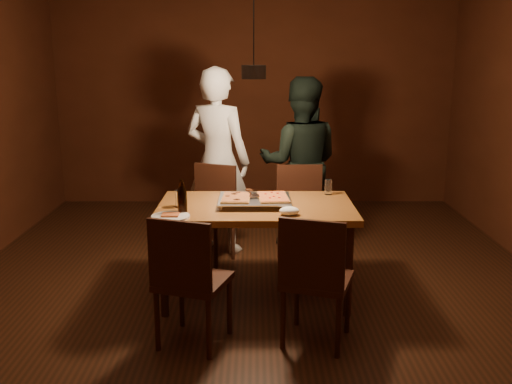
{
  "coord_description": "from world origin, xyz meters",
  "views": [
    {
      "loc": [
        0.01,
        -4.28,
        1.86
      ],
      "look_at": [
        0.02,
        -0.03,
        0.85
      ],
      "focal_mm": 40.0,
      "sensor_mm": 36.0,
      "label": 1
    }
  ],
  "objects_px": {
    "chair_near_right": "(315,269)",
    "plate_slice": "(170,216)",
    "diner_dark": "(300,163)",
    "pendant_lamp": "(254,71)",
    "beer_bottle_b": "(182,196)",
    "diner_white": "(218,161)",
    "pizza_tray": "(255,201)",
    "chair_near_left": "(188,270)",
    "chair_far_left": "(210,205)",
    "dining_table": "(256,214)",
    "beer_bottle_a": "(183,198)",
    "chair_far_right": "(300,205)"
  },
  "relations": [
    {
      "from": "dining_table",
      "to": "chair_far_left",
      "type": "bearing_deg",
      "value": 117.06
    },
    {
      "from": "chair_near_left",
      "to": "pizza_tray",
      "type": "xyz_separation_m",
      "value": [
        0.43,
        0.85,
        0.24
      ]
    },
    {
      "from": "dining_table",
      "to": "pendant_lamp",
      "type": "height_order",
      "value": "pendant_lamp"
    },
    {
      "from": "chair_near_right",
      "to": "diner_white",
      "type": "relative_size",
      "value": 0.3
    },
    {
      "from": "pizza_tray",
      "to": "beer_bottle_b",
      "type": "height_order",
      "value": "beer_bottle_b"
    },
    {
      "from": "pizza_tray",
      "to": "chair_near_right",
      "type": "bearing_deg",
      "value": -59.7
    },
    {
      "from": "dining_table",
      "to": "diner_white",
      "type": "xyz_separation_m",
      "value": [
        -0.36,
        1.12,
        0.21
      ]
    },
    {
      "from": "chair_far_left",
      "to": "diner_dark",
      "type": "bearing_deg",
      "value": -129.51
    },
    {
      "from": "pizza_tray",
      "to": "plate_slice",
      "type": "relative_size",
      "value": 2.02
    },
    {
      "from": "diner_white",
      "to": "chair_near_right",
      "type": "bearing_deg",
      "value": 134.38
    },
    {
      "from": "chair_near_right",
      "to": "diner_dark",
      "type": "xyz_separation_m",
      "value": [
        0.06,
        2.09,
        0.3
      ]
    },
    {
      "from": "chair_near_right",
      "to": "plate_slice",
      "type": "distance_m",
      "value": 1.1
    },
    {
      "from": "chair_near_right",
      "to": "dining_table",
      "type": "bearing_deg",
      "value": 133.02
    },
    {
      "from": "chair_near_right",
      "to": "pizza_tray",
      "type": "height_order",
      "value": "chair_near_right"
    },
    {
      "from": "beer_bottle_a",
      "to": "plate_slice",
      "type": "bearing_deg",
      "value": -124.9
    },
    {
      "from": "diner_dark",
      "to": "pizza_tray",
      "type": "bearing_deg",
      "value": 76.36
    },
    {
      "from": "chair_near_right",
      "to": "diner_white",
      "type": "distance_m",
      "value": 2.11
    },
    {
      "from": "chair_far_left",
      "to": "chair_far_right",
      "type": "xyz_separation_m",
      "value": [
        0.82,
        -0.03,
        0.0
      ]
    },
    {
      "from": "diner_dark",
      "to": "chair_near_right",
      "type": "bearing_deg",
      "value": 94.26
    },
    {
      "from": "chair_far_right",
      "to": "beer_bottle_b",
      "type": "xyz_separation_m",
      "value": [
        -0.95,
        -1.0,
        0.34
      ]
    },
    {
      "from": "plate_slice",
      "to": "chair_near_right",
      "type": "bearing_deg",
      "value": -25.01
    },
    {
      "from": "chair_near_right",
      "to": "beer_bottle_b",
      "type": "height_order",
      "value": "beer_bottle_b"
    },
    {
      "from": "plate_slice",
      "to": "pendant_lamp",
      "type": "xyz_separation_m",
      "value": [
        0.59,
        0.4,
        1.0
      ]
    },
    {
      "from": "beer_bottle_b",
      "to": "plate_slice",
      "type": "relative_size",
      "value": 0.9
    },
    {
      "from": "chair_near_right",
      "to": "diner_dark",
      "type": "bearing_deg",
      "value": 106.89
    },
    {
      "from": "pizza_tray",
      "to": "beer_bottle_b",
      "type": "distance_m",
      "value": 0.59
    },
    {
      "from": "diner_dark",
      "to": "pendant_lamp",
      "type": "bearing_deg",
      "value": 75.91
    },
    {
      "from": "chair_near_right",
      "to": "chair_far_right",
      "type": "bearing_deg",
      "value": 107.45
    },
    {
      "from": "chair_near_left",
      "to": "chair_near_right",
      "type": "xyz_separation_m",
      "value": [
        0.81,
        0.02,
        0.0
      ]
    },
    {
      "from": "chair_far_right",
      "to": "plate_slice",
      "type": "xyz_separation_m",
      "value": [
        -1.01,
        -1.15,
        0.22
      ]
    },
    {
      "from": "pizza_tray",
      "to": "diner_dark",
      "type": "height_order",
      "value": "diner_dark"
    },
    {
      "from": "dining_table",
      "to": "chair_near_right",
      "type": "xyz_separation_m",
      "value": [
        0.37,
        -0.82,
        -0.14
      ]
    },
    {
      "from": "dining_table",
      "to": "pizza_tray",
      "type": "height_order",
      "value": "pizza_tray"
    },
    {
      "from": "beer_bottle_a",
      "to": "diner_white",
      "type": "relative_size",
      "value": 0.14
    },
    {
      "from": "dining_table",
      "to": "plate_slice",
      "type": "bearing_deg",
      "value": -148.93
    },
    {
      "from": "chair_near_left",
      "to": "beer_bottle_a",
      "type": "xyz_separation_m",
      "value": [
        -0.09,
        0.58,
        0.33
      ]
    },
    {
      "from": "dining_table",
      "to": "diner_dark",
      "type": "distance_m",
      "value": 1.35
    },
    {
      "from": "chair_near_right",
      "to": "plate_slice",
      "type": "relative_size",
      "value": 1.95
    },
    {
      "from": "pizza_tray",
      "to": "beer_bottle_b",
      "type": "relative_size",
      "value": 2.25
    },
    {
      "from": "chair_near_right",
      "to": "diner_white",
      "type": "bearing_deg",
      "value": 129.39
    },
    {
      "from": "chair_far_left",
      "to": "diner_white",
      "type": "bearing_deg",
      "value": -77.36
    },
    {
      "from": "beer_bottle_b",
      "to": "chair_near_right",
      "type": "bearing_deg",
      "value": -33.39
    },
    {
      "from": "diner_dark",
      "to": "diner_white",
      "type": "bearing_deg",
      "value": 16.57
    },
    {
      "from": "chair_far_left",
      "to": "chair_near_right",
      "type": "bearing_deg",
      "value": 138.28
    },
    {
      "from": "chair_near_right",
      "to": "pendant_lamp",
      "type": "bearing_deg",
      "value": 133.15
    },
    {
      "from": "pizza_tray",
      "to": "beer_bottle_b",
      "type": "bearing_deg",
      "value": -150.7
    },
    {
      "from": "beer_bottle_b",
      "to": "diner_dark",
      "type": "height_order",
      "value": "diner_dark"
    },
    {
      "from": "chair_far_left",
      "to": "beer_bottle_b",
      "type": "bearing_deg",
      "value": 105.67
    },
    {
      "from": "chair_near_right",
      "to": "plate_slice",
      "type": "height_order",
      "value": "chair_near_right"
    },
    {
      "from": "diner_dark",
      "to": "plate_slice",
      "type": "bearing_deg",
      "value": 63.45
    }
  ]
}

